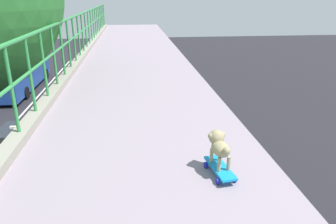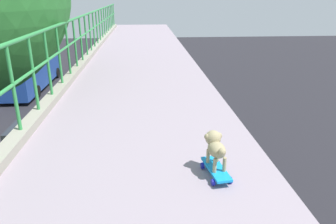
{
  "view_description": "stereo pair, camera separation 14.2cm",
  "coord_description": "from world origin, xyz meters",
  "px_view_note": "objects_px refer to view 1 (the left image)",
  "views": [
    {
      "loc": [
        1.18,
        -0.43,
        7.73
      ],
      "look_at": [
        1.61,
        3.46,
        6.27
      ],
      "focal_mm": 34.01,
      "sensor_mm": 36.0,
      "label": 1
    },
    {
      "loc": [
        1.32,
        -0.44,
        7.73
      ],
      "look_at": [
        1.61,
        3.46,
        6.27
      ],
      "focal_mm": 34.01,
      "sensor_mm": 36.0,
      "label": 2
    }
  ],
  "objects_px": {
    "car_yellow_cab_seventh": "(17,140)",
    "toy_skateboard": "(220,168)",
    "city_bus": "(18,66)",
    "small_dog": "(219,145)"
  },
  "relations": [
    {
      "from": "car_yellow_cab_seventh",
      "to": "toy_skateboard",
      "type": "height_order",
      "value": "toy_skateboard"
    },
    {
      "from": "city_bus",
      "to": "toy_skateboard",
      "type": "distance_m",
      "value": 27.2
    },
    {
      "from": "city_bus",
      "to": "toy_skateboard",
      "type": "height_order",
      "value": "toy_skateboard"
    },
    {
      "from": "car_yellow_cab_seventh",
      "to": "toy_skateboard",
      "type": "bearing_deg",
      "value": -61.76
    },
    {
      "from": "small_dog",
      "to": "car_yellow_cab_seventh",
      "type": "bearing_deg",
      "value": 118.33
    },
    {
      "from": "car_yellow_cab_seventh",
      "to": "city_bus",
      "type": "distance_m",
      "value": 12.57
    },
    {
      "from": "toy_skateboard",
      "to": "small_dog",
      "type": "relative_size",
      "value": 1.3
    },
    {
      "from": "car_yellow_cab_seventh",
      "to": "toy_skateboard",
      "type": "distance_m",
      "value": 15.52
    },
    {
      "from": "city_bus",
      "to": "toy_skateboard",
      "type": "relative_size",
      "value": 19.8
    },
    {
      "from": "car_yellow_cab_seventh",
      "to": "small_dog",
      "type": "distance_m",
      "value": 15.55
    }
  ]
}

